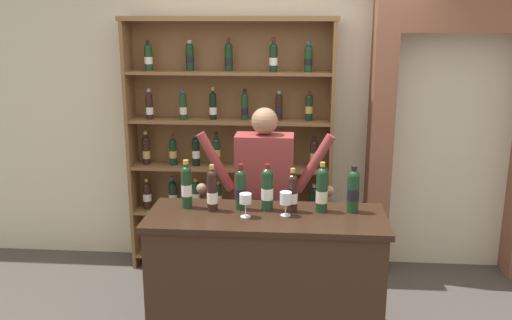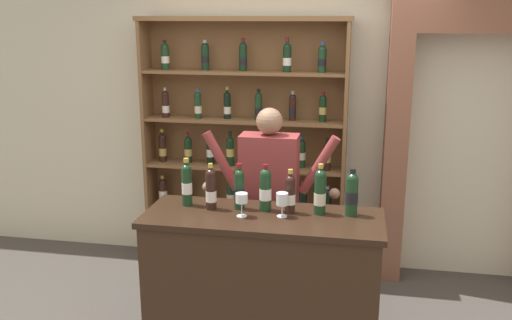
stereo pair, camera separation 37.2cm
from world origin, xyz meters
name	(u,v)px [view 2 (the right image)]	position (x,y,z in m)	size (l,w,h in m)	color
back_wall	(294,73)	(0.00, 1.63, 1.76)	(12.00, 0.19, 3.52)	beige
wine_shelf	(244,143)	(-0.41, 1.37, 1.16)	(1.83, 0.30, 2.26)	brown
archway_doorway	(474,120)	(1.53, 1.49, 1.41)	(1.46, 0.45, 2.48)	brown
tasting_counter	(262,286)	(0.00, 0.00, 0.50)	(1.56, 0.59, 1.01)	#382316
shopkeeper	(269,190)	(-0.05, 0.55, 1.00)	(1.04, 0.22, 1.62)	#2D3347
tasting_bottle_brunello	(187,183)	(-0.54, 0.11, 1.16)	(0.07, 0.07, 0.33)	#19381E
tasting_bottle_vin_santo	(211,189)	(-0.36, 0.06, 1.15)	(0.07, 0.07, 0.31)	black
tasting_bottle_super_tuscan	(239,188)	(-0.18, 0.10, 1.15)	(0.07, 0.07, 0.31)	#19381E
tasting_bottle_rosso	(265,189)	(0.00, 0.10, 1.15)	(0.08, 0.08, 0.32)	#19381E
tasting_bottle_grappa	(290,194)	(0.17, 0.08, 1.14)	(0.07, 0.07, 0.30)	black
tasting_bottle_prosecco	(320,191)	(0.36, 0.10, 1.16)	(0.08, 0.08, 0.34)	#19381E
tasting_bottle_riserva	(352,193)	(0.56, 0.11, 1.16)	(0.08, 0.08, 0.31)	#19381E
wine_glass_center	(282,201)	(0.13, 0.00, 1.12)	(0.08, 0.08, 0.16)	silver
wine_glass_right	(242,199)	(-0.13, -0.04, 1.12)	(0.08, 0.08, 0.16)	silver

